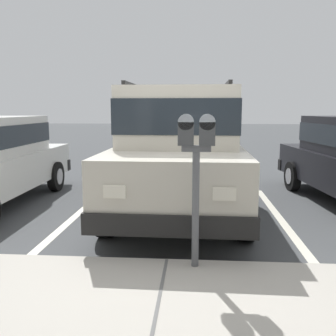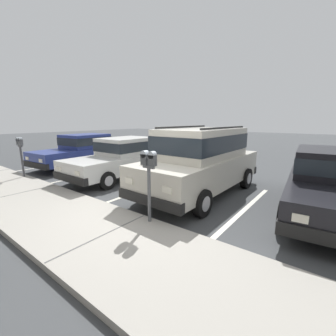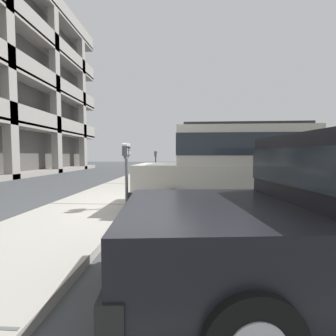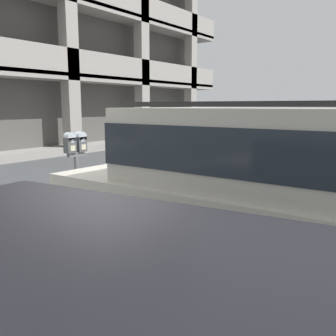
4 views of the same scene
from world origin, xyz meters
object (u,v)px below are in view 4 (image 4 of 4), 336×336
(parking_meter_near, at_px, (76,158))
(parking_meter_far, at_px, (251,133))
(silver_suv, at_px, (251,188))
(dark_hatchback, at_px, (322,169))

(parking_meter_near, height_order, parking_meter_far, parking_meter_near)
(silver_suv, xyz_separation_m, dark_hatchback, (3.44, 0.05, -0.27))
(silver_suv, bearing_deg, parking_meter_near, 96.17)
(dark_hatchback, xyz_separation_m, parking_meter_far, (2.68, 2.59, 0.40))
(dark_hatchback, relative_size, parking_meter_near, 3.01)
(silver_suv, relative_size, parking_meter_far, 3.24)
(silver_suv, relative_size, parking_meter_near, 3.20)
(parking_meter_far, bearing_deg, parking_meter_near, -179.76)
(silver_suv, relative_size, dark_hatchback, 1.07)
(dark_hatchback, xyz_separation_m, parking_meter_near, (-3.68, 2.56, 0.42))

